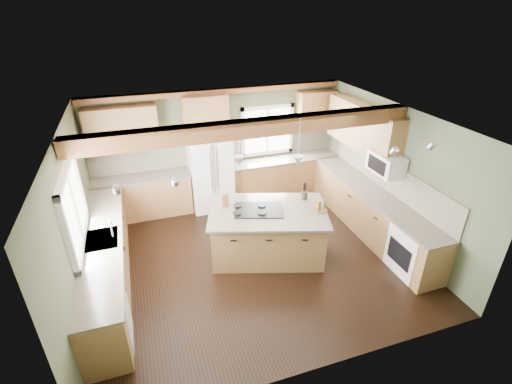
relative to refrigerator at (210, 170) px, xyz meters
name	(u,v)px	position (x,y,z in m)	size (l,w,h in m)	color
floor	(253,256)	(0.30, -2.12, -0.90)	(5.60, 5.60, 0.00)	black
ceiling	(253,121)	(0.30, -2.12, 1.70)	(5.60, 5.60, 0.00)	silver
wall_back	(219,146)	(0.30, 0.38, 0.40)	(5.60, 5.60, 0.00)	#4D543C
wall_left	(74,223)	(-2.50, -2.12, 0.40)	(5.00, 5.00, 0.00)	#4D543C
wall_right	(392,173)	(3.10, -2.12, 0.40)	(5.00, 5.00, 0.00)	#4D543C
ceiling_beam	(252,128)	(0.30, -2.08, 1.57)	(5.55, 0.26, 0.26)	#592D19
soffit_trim	(217,91)	(0.30, 0.28, 1.64)	(5.55, 0.20, 0.10)	#592D19
backsplash_back	(219,150)	(0.30, 0.36, 0.31)	(5.58, 0.03, 0.58)	brown
backsplash_right	(389,176)	(3.08, -2.07, 0.31)	(0.03, 3.70, 0.58)	brown
base_cab_back_left	(144,197)	(-1.49, 0.08, -0.46)	(2.02, 0.60, 0.88)	brown
counter_back_left	(140,178)	(-1.49, 0.08, 0.00)	(2.06, 0.64, 0.04)	#4A4136
base_cab_back_right	(283,176)	(1.79, 0.08, -0.46)	(2.62, 0.60, 0.88)	brown
counter_back_right	(284,159)	(1.79, 0.08, 0.00)	(2.66, 0.64, 0.04)	#4A4136
base_cab_left	(107,263)	(-2.20, -2.07, -0.46)	(0.60, 3.70, 0.88)	brown
counter_left	(101,240)	(-2.20, -2.07, 0.00)	(0.64, 3.74, 0.04)	#4A4136
base_cab_right	(371,213)	(2.80, -2.07, -0.46)	(0.60, 3.70, 0.88)	brown
counter_right	(374,193)	(2.80, -2.07, 0.00)	(0.64, 3.74, 0.04)	#4A4136
upper_cab_back_left	(122,129)	(-1.69, 0.21, 1.05)	(1.40, 0.35, 0.90)	brown
upper_cab_over_fridge	(205,112)	(0.00, 0.21, 1.25)	(0.96, 0.35, 0.70)	brown
upper_cab_right	(362,127)	(2.92, -1.22, 1.05)	(0.35, 2.20, 0.90)	brown
upper_cab_back_corner	(316,111)	(2.60, 0.21, 1.05)	(0.90, 0.35, 0.90)	brown
window_left	(72,207)	(-2.48, -2.07, 0.65)	(0.04, 1.60, 1.05)	white
window_back	(267,130)	(1.45, 0.36, 0.65)	(1.10, 0.04, 1.00)	white
sink	(101,240)	(-2.20, -2.07, 0.01)	(0.50, 0.65, 0.03)	#262628
faucet	(112,230)	(-2.02, -2.07, 0.15)	(0.02, 0.02, 0.28)	#B2B2B7
dishwasher	(106,322)	(-2.19, -3.37, -0.47)	(0.60, 0.60, 0.84)	white
oven	(414,251)	(2.79, -3.37, -0.47)	(0.60, 0.72, 0.84)	white
microwave	(386,164)	(2.88, -2.17, 0.65)	(0.40, 0.70, 0.38)	white
pendant_left	(239,161)	(0.12, -1.93, 0.98)	(0.18, 0.18, 0.16)	#B2B2B7
pendant_right	(298,160)	(1.05, -2.23, 0.98)	(0.18, 0.18, 0.16)	#B2B2B7
refrigerator	(210,170)	(0.00, 0.00, 0.00)	(0.90, 0.74, 1.80)	white
island	(268,233)	(0.59, -2.08, -0.46)	(1.95, 1.19, 0.88)	brown
island_top	(268,211)	(0.59, -2.08, 0.00)	(2.08, 1.32, 0.04)	#4A4136
cooktop	(259,210)	(0.43, -2.03, 0.03)	(0.85, 0.56, 0.02)	black
knife_block	(226,201)	(-0.08, -1.69, 0.12)	(0.12, 0.09, 0.19)	brown
utensil_crock	(304,195)	(1.38, -1.90, 0.10)	(0.11, 0.11, 0.15)	#39332E
bottle_tray	(321,206)	(1.48, -2.39, 0.12)	(0.23, 0.23, 0.21)	#5A2F1B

